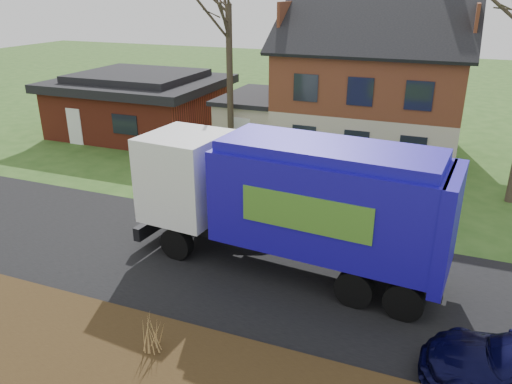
% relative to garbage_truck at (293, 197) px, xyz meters
% --- Properties ---
extents(ground, '(120.00, 120.00, 0.00)m').
position_rel_garbage_truck_xyz_m(ground, '(-1.92, -0.58, -2.47)').
color(ground, '#2D511B').
rests_on(ground, ground).
extents(road, '(80.00, 7.00, 0.02)m').
position_rel_garbage_truck_xyz_m(road, '(-1.92, -0.58, -2.46)').
color(road, black).
rests_on(road, ground).
extents(mulch_verge, '(80.00, 3.50, 0.30)m').
position_rel_garbage_truck_xyz_m(mulch_verge, '(-1.92, -5.88, -2.32)').
color(mulch_verge, black).
rests_on(mulch_verge, ground).
extents(main_house, '(12.95, 8.95, 9.26)m').
position_rel_garbage_truck_xyz_m(main_house, '(-0.43, 13.33, 1.56)').
color(main_house, '#BCB097').
rests_on(main_house, ground).
extents(ranch_house, '(9.80, 8.20, 3.70)m').
position_rel_garbage_truck_xyz_m(ranch_house, '(-13.92, 12.42, -0.66)').
color(ranch_house, maroon).
rests_on(ranch_house, ground).
extents(garbage_truck, '(10.19, 3.52, 4.28)m').
position_rel_garbage_truck_xyz_m(garbage_truck, '(0.00, 0.00, 0.00)').
color(garbage_truck, black).
rests_on(garbage_truck, ground).
extents(silver_sedan, '(5.43, 3.65, 1.69)m').
position_rel_garbage_truck_xyz_m(silver_sedan, '(-2.03, 3.32, -1.62)').
color(silver_sedan, '#AAABB2').
rests_on(silver_sedan, ground).
extents(grass_clump_mid, '(0.34, 0.28, 0.94)m').
position_rel_garbage_truck_xyz_m(grass_clump_mid, '(-1.69, -5.36, -1.70)').
color(grass_clump_mid, '#AE874D').
rests_on(grass_clump_mid, mulch_verge).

